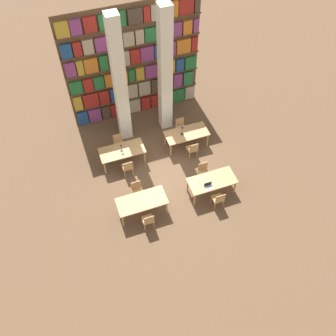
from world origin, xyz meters
TOP-DOWN VIEW (x-y plane):
  - ground_plane at (0.00, 0.00)m, footprint 40.00×40.00m
  - bookshelf_bank at (0.01, 4.34)m, footprint 6.04×0.35m
  - pillar_left at (-0.98, 2.94)m, footprint 0.51×0.51m
  - pillar_center at (0.98, 2.94)m, footprint 0.51×0.51m
  - reading_table_0 at (-1.50, -1.36)m, footprint 1.92×0.90m
  - chair_0 at (-1.48, -2.09)m, footprint 0.42×0.40m
  - chair_1 at (-1.48, -0.63)m, footprint 0.42×0.40m
  - reading_table_1 at (1.42, -1.38)m, footprint 1.92×0.90m
  - chair_2 at (1.39, -2.11)m, footprint 0.42×0.40m
  - chair_3 at (1.39, -0.64)m, footprint 0.42×0.40m
  - laptop at (1.15, -1.63)m, footprint 0.32×0.22m
  - reading_table_2 at (-1.54, 1.37)m, footprint 1.92×0.90m
  - chair_4 at (-1.51, 0.64)m, footprint 0.42×0.40m
  - chair_5 at (-1.51, 2.10)m, footprint 0.42×0.40m
  - desk_lamp_0 at (-1.55, 1.33)m, footprint 0.14×0.14m
  - reading_table_3 at (1.42, 1.38)m, footprint 1.92×0.90m
  - chair_6 at (1.42, 0.65)m, footprint 0.42×0.40m
  - chair_7 at (1.42, 2.12)m, footprint 0.42×0.40m
  - desk_lamp_1 at (1.20, 1.38)m, footprint 0.14×0.14m

SIDE VIEW (x-z plane):
  - ground_plane at x=0.00m, z-range 0.00..0.00m
  - chair_0 at x=-1.48m, z-range 0.04..0.93m
  - chair_1 at x=-1.48m, z-range 0.04..0.93m
  - chair_2 at x=1.39m, z-range 0.04..0.93m
  - chair_3 at x=1.39m, z-range 0.04..0.93m
  - chair_4 at x=-1.51m, z-range 0.04..0.93m
  - chair_5 at x=-1.51m, z-range 0.04..0.93m
  - chair_6 at x=1.42m, z-range 0.04..0.93m
  - chair_7 at x=1.42m, z-range 0.04..0.93m
  - reading_table_0 at x=-1.50m, z-range 0.30..1.08m
  - reading_table_1 at x=1.42m, z-range 0.30..1.08m
  - reading_table_2 at x=-1.54m, z-range 0.30..1.08m
  - reading_table_3 at x=1.42m, z-range 0.30..1.08m
  - laptop at x=1.15m, z-range 0.71..0.92m
  - desk_lamp_0 at x=-1.55m, z-range 0.84..1.25m
  - desk_lamp_1 at x=1.20m, z-range 0.86..1.33m
  - bookshelf_bank at x=0.01m, z-range -0.13..5.37m
  - pillar_left at x=-0.98m, z-range 0.00..6.00m
  - pillar_center at x=0.98m, z-range 0.00..6.00m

